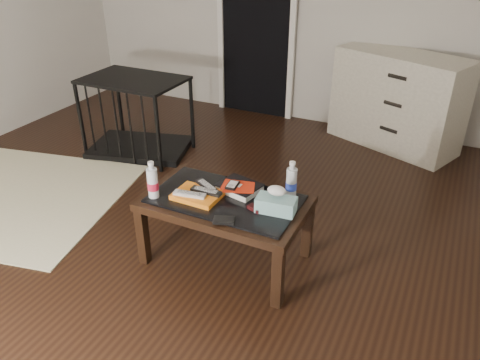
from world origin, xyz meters
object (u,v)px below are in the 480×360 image
object	(u,v)px
water_bottle_left	(152,180)
water_bottle_right	(292,179)
dresser	(397,101)
tissue_box	(276,205)
coffee_table	(226,207)
textbook	(240,188)
pet_crate	(138,128)

from	to	relation	value
water_bottle_left	water_bottle_right	bearing A→B (deg)	25.79
dresser	tissue_box	bearing A→B (deg)	-75.43
coffee_table	water_bottle_left	world-z (taller)	water_bottle_left
textbook	dresser	bearing A→B (deg)	86.95
water_bottle_right	textbook	bearing A→B (deg)	-166.29
dresser	textbook	world-z (taller)	dresser
dresser	textbook	size ratio (longest dim) A/B	5.20
coffee_table	dresser	bearing A→B (deg)	74.41
dresser	water_bottle_right	xyz separation A→B (m)	(-0.30, -2.13, 0.13)
textbook	water_bottle_left	size ratio (longest dim) A/B	1.05
textbook	water_bottle_right	xyz separation A→B (m)	(0.31, 0.08, 0.10)
pet_crate	water_bottle_left	distance (m)	1.73
pet_crate	tissue_box	distance (m)	2.18
coffee_table	water_bottle_right	world-z (taller)	water_bottle_right
coffee_table	pet_crate	bearing A→B (deg)	143.51
coffee_table	textbook	size ratio (longest dim) A/B	4.00
dresser	pet_crate	bearing A→B (deg)	-128.47
dresser	water_bottle_left	xyz separation A→B (m)	(-1.05, -2.50, 0.13)
pet_crate	textbook	world-z (taller)	pet_crate
coffee_table	textbook	distance (m)	0.15
textbook	water_bottle_left	bearing A→B (deg)	-134.60
dresser	textbook	distance (m)	2.29
textbook	pet_crate	bearing A→B (deg)	159.49
textbook	tissue_box	world-z (taller)	tissue_box
dresser	textbook	xyz separation A→B (m)	(-0.61, -2.21, 0.03)
pet_crate	coffee_table	bearing A→B (deg)	-52.18
tissue_box	water_bottle_left	bearing A→B (deg)	-173.42
water_bottle_right	tissue_box	world-z (taller)	water_bottle_right
coffee_table	dresser	xyz separation A→B (m)	(0.65, 2.33, 0.05)
dresser	coffee_table	bearing A→B (deg)	-83.34
coffee_table	tissue_box	bearing A→B (deg)	-1.07
dresser	water_bottle_left	distance (m)	2.72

